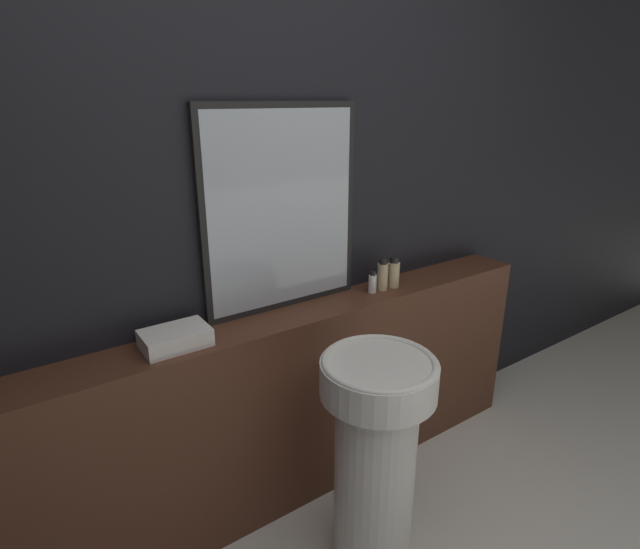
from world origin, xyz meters
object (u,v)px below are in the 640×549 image
object	(u,v)px
pedestal_sink	(375,452)
conditioner_bottle	(383,275)
towel_stack	(175,338)
mirror	(282,210)
lotion_bottle	(394,273)
shampoo_bottle	(373,283)

from	to	relation	value
pedestal_sink	conditioner_bottle	size ratio (longest dim) A/B	5.74
pedestal_sink	towel_stack	xyz separation A→B (m)	(-0.54, 0.47, 0.43)
pedestal_sink	mirror	xyz separation A→B (m)	(-0.04, 0.57, 0.81)
mirror	lotion_bottle	size ratio (longest dim) A/B	5.69
mirror	pedestal_sink	bearing A→B (deg)	-86.32
shampoo_bottle	lotion_bottle	xyz separation A→B (m)	(0.13, -0.00, 0.02)
pedestal_sink	towel_stack	world-z (taller)	towel_stack
pedestal_sink	mirror	bearing A→B (deg)	93.68
shampoo_bottle	pedestal_sink	bearing A→B (deg)	-128.14
towel_stack	shampoo_bottle	bearing A→B (deg)	0.00
towel_stack	shampoo_bottle	distance (m)	0.91
towel_stack	conditioner_bottle	distance (m)	0.97
pedestal_sink	shampoo_bottle	bearing A→B (deg)	51.86
pedestal_sink	lotion_bottle	distance (m)	0.83
mirror	shampoo_bottle	xyz separation A→B (m)	(0.41, -0.10, -0.36)
mirror	conditioner_bottle	xyz separation A→B (m)	(0.47, -0.10, -0.34)
towel_stack	conditioner_bottle	bearing A→B (deg)	-0.00
mirror	conditioner_bottle	world-z (taller)	mirror
lotion_bottle	conditioner_bottle	bearing A→B (deg)	-180.00
pedestal_sink	towel_stack	size ratio (longest dim) A/B	3.76
pedestal_sink	lotion_bottle	world-z (taller)	lotion_bottle
mirror	shampoo_bottle	world-z (taller)	mirror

